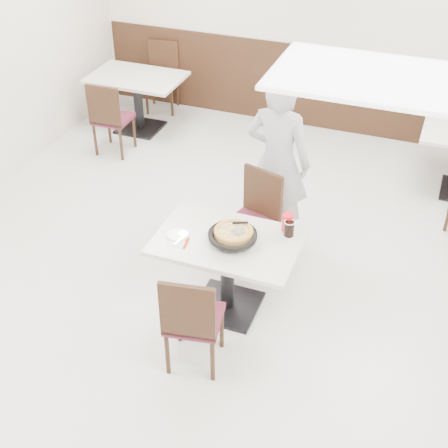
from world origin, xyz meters
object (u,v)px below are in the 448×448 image
(pizza, at_px, (234,233))
(diner_person, at_px, (278,162))
(pizza_pan, at_px, (233,238))
(cola_glass, at_px, (289,229))
(chair_far, at_px, (250,223))
(bg_chair_left_far, at_px, (161,78))
(main_table, at_px, (227,275))
(red_cup, at_px, (288,222))
(bg_table_left, at_px, (138,103))
(chair_near, at_px, (194,317))
(side_plate, at_px, (178,235))
(bg_chair_left_near, at_px, (113,117))

(pizza, relative_size, diner_person, 0.19)
(pizza_pan, relative_size, cola_glass, 2.60)
(pizza_pan, bearing_deg, cola_glass, 32.27)
(chair_far, relative_size, bg_chair_left_far, 1.00)
(main_table, bearing_deg, red_cup, 36.40)
(cola_glass, height_order, bg_table_left, cola_glass)
(bg_table_left, bearing_deg, diner_person, -35.44)
(chair_near, relative_size, bg_table_left, 0.79)
(main_table, height_order, bg_table_left, same)
(side_plate, bearing_deg, bg_chair_left_near, 130.00)
(side_plate, bearing_deg, red_cup, 25.97)
(cola_glass, bearing_deg, red_cup, 116.64)
(pizza_pan, xyz_separation_m, bg_chair_left_far, (-2.37, 3.56, -0.32))
(diner_person, bearing_deg, bg_chair_left_far, -40.14)
(main_table, bearing_deg, side_plate, -167.11)
(main_table, bearing_deg, pizza, 40.53)
(bg_table_left, bearing_deg, cola_glass, -43.31)
(main_table, height_order, bg_chair_left_far, bg_chair_left_far)
(chair_far, distance_m, red_cup, 0.68)
(main_table, bearing_deg, pizza_pan, -14.59)
(main_table, height_order, red_cup, red_cup)
(main_table, height_order, bg_chair_left_near, bg_chair_left_near)
(pizza_pan, bearing_deg, main_table, 165.41)
(chair_far, bearing_deg, main_table, 108.64)
(cola_glass, bearing_deg, chair_near, -117.46)
(bg_table_left, bearing_deg, pizza, -50.06)
(red_cup, bearing_deg, diner_person, 112.11)
(bg_table_left, bearing_deg, main_table, -50.89)
(chair_far, xyz_separation_m, red_cup, (0.44, -0.36, 0.35))
(cola_glass, height_order, diner_person, diner_person)
(diner_person, relative_size, bg_chair_left_far, 1.87)
(bg_chair_left_far, bearing_deg, side_plate, 105.98)
(side_plate, xyz_separation_m, diner_person, (0.49, 1.25, 0.13))
(diner_person, bearing_deg, pizza, 92.84)
(red_cup, distance_m, bg_chair_left_far, 4.25)
(pizza_pan, xyz_separation_m, bg_table_left, (-2.40, 2.90, -0.42))
(pizza_pan, bearing_deg, red_cup, 40.99)
(red_cup, bearing_deg, bg_chair_left_near, 145.52)
(chair_near, height_order, side_plate, chair_near)
(chair_far, relative_size, diner_person, 0.54)
(chair_near, bearing_deg, cola_glass, 52.87)
(side_plate, relative_size, bg_chair_left_near, 0.20)
(main_table, relative_size, pizza, 3.62)
(bg_table_left, height_order, bg_chair_left_near, bg_chair_left_near)
(diner_person, bearing_deg, side_plate, 73.50)
(chair_near, distance_m, bg_table_left, 4.26)
(chair_far, height_order, pizza_pan, chair_far)
(side_plate, bearing_deg, bg_chair_left_far, 117.68)
(pizza, xyz_separation_m, bg_chair_left_near, (-2.38, 2.18, -0.34))
(bg_table_left, bearing_deg, pizza_pan, -50.43)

